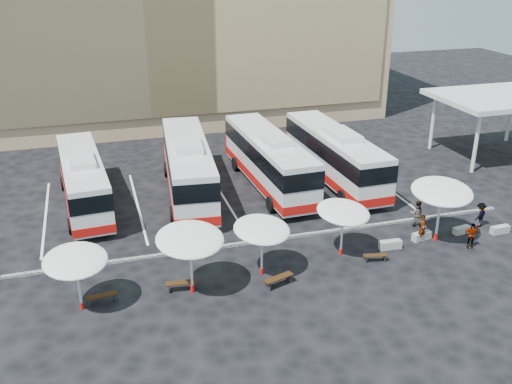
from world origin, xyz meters
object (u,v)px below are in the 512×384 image
object	(u,v)px
sunshade_1	(190,239)
conc_bench_0	(390,245)
passenger_0	(423,228)
bus_3	(335,154)
bus_2	(269,158)
sunshade_0	(75,261)
conc_bench_3	(500,230)
bus_0	(83,179)
sunshade_3	(343,212)
wood_bench_2	(279,279)
sunshade_2	(262,230)
wood_bench_3	(375,256)
wood_bench_1	(181,284)
conc_bench_2	(462,230)
passenger_1	(417,214)
passenger_3	(480,215)
sunshade_4	(442,192)
passenger_2	(471,236)
conc_bench_1	(422,236)
wood_bench_0	(102,297)
bus_1	(188,165)

from	to	relation	value
sunshade_1	conc_bench_0	xyz separation A→B (m)	(11.99, 1.25, -2.78)
passenger_0	bus_3	bearing A→B (deg)	64.06
conc_bench_0	bus_2	bearing A→B (deg)	109.07
sunshade_0	conc_bench_3	bearing A→B (deg)	2.38
conc_bench_0	conc_bench_3	distance (m)	7.49
bus_0	bus_3	bearing A→B (deg)	-6.03
bus_3	sunshade_1	size ratio (longest dim) A/B	3.25
sunshade_3	conc_bench_3	world-z (taller)	sunshade_3
sunshade_1	wood_bench_2	size ratio (longest dim) A/B	2.34
wood_bench_2	sunshade_2	bearing A→B (deg)	109.83
wood_bench_3	wood_bench_1	bearing A→B (deg)	179.28
conc_bench_2	passenger_1	xyz separation A→B (m)	(-2.15, 1.70, 0.64)
conc_bench_0	passenger_3	world-z (taller)	passenger_3
wood_bench_3	sunshade_4	bearing A→B (deg)	15.15
conc_bench_0	passenger_1	world-z (taller)	passenger_1
bus_0	passenger_3	xyz separation A→B (m)	(23.77, -10.50, -1.14)
sunshade_4	wood_bench_1	size ratio (longest dim) A/B	2.67
bus_0	passenger_2	size ratio (longest dim) A/B	7.67
sunshade_3	passenger_2	bearing A→B (deg)	-10.71
bus_2	conc_bench_2	size ratio (longest dim) A/B	11.60
passenger_0	passenger_2	size ratio (longest dim) A/B	1.08
bus_2	sunshade_4	world-z (taller)	bus_2
wood_bench_1	conc_bench_3	size ratio (longest dim) A/B	1.34
sunshade_3	conc_bench_1	world-z (taller)	sunshade_3
wood_bench_3	conc_bench_3	xyz separation A→B (m)	(9.05, 0.95, -0.09)
sunshade_2	wood_bench_0	bearing A→B (deg)	-177.16
sunshade_1	sunshade_3	bearing A→B (deg)	9.17
sunshade_3	passenger_0	xyz separation A→B (m)	(5.33, 0.09, -1.81)
conc_bench_0	conc_bench_1	world-z (taller)	conc_bench_0
sunshade_0	passenger_2	world-z (taller)	sunshade_0
conc_bench_3	passenger_0	size ratio (longest dim) A/B	0.72
passenger_2	sunshade_1	bearing A→B (deg)	-154.94
conc_bench_1	passenger_3	world-z (taller)	passenger_3
wood_bench_3	conc_bench_2	xyz separation A→B (m)	(6.77, 1.60, -0.10)
bus_1	sunshade_4	world-z (taller)	bus_1
conc_bench_0	sunshade_0	bearing A→B (deg)	-176.08
sunshade_0	wood_bench_2	distance (m)	10.18
passenger_2	wood_bench_1	bearing A→B (deg)	-155.87
wood_bench_3	bus_1	bearing A→B (deg)	123.50
bus_1	bus_2	bearing A→B (deg)	4.55
wood_bench_2	conc_bench_1	world-z (taller)	wood_bench_2
bus_2	passenger_0	size ratio (longest dim) A/B	7.77
bus_1	sunshade_0	distance (m)	14.72
bus_3	sunshade_0	size ratio (longest dim) A/B	3.67
conc_bench_2	wood_bench_1	bearing A→B (deg)	-175.26
bus_1	conc_bench_2	bearing A→B (deg)	-30.36
sunshade_4	passenger_2	xyz separation A→B (m)	(1.38, -1.42, -2.38)
wood_bench_1	passenger_2	distance (m)	17.05
bus_1	conc_bench_1	world-z (taller)	bus_1
sunshade_2	wood_bench_0	xyz separation A→B (m)	(-8.40, -0.42, -2.31)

